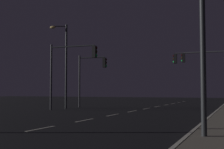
% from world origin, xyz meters
% --- Properties ---
extents(ground_plane, '(112.00, 112.00, 0.00)m').
position_xyz_m(ground_plane, '(0.00, 17.50, 0.00)').
color(ground_plane, black).
rests_on(ground_plane, ground).
extents(lane_markings_center, '(0.14, 50.00, 0.01)m').
position_xyz_m(lane_markings_center, '(0.00, 21.00, 0.01)').
color(lane_markings_center, silver).
rests_on(lane_markings_center, ground).
extents(lane_edge_line, '(0.14, 53.00, 0.01)m').
position_xyz_m(lane_edge_line, '(5.98, 22.50, 0.01)').
color(lane_edge_line, silver).
rests_on(lane_edge_line, ground).
extents(traffic_light_near_left, '(5.31, 0.40, 5.42)m').
position_xyz_m(traffic_light_near_left, '(4.56, 28.88, 4.03)').
color(traffic_light_near_left, '#38383D').
rests_on(traffic_light_near_left, sidewalk_right).
extents(traffic_light_far_left, '(4.24, 0.42, 5.46)m').
position_xyz_m(traffic_light_far_left, '(-4.95, 20.00, 3.86)').
color(traffic_light_far_left, '#38383D').
rests_on(traffic_light_far_left, ground).
extents(traffic_light_mid_left, '(4.39, 0.52, 5.67)m').
position_xyz_m(traffic_light_mid_left, '(4.63, 30.73, 4.15)').
color(traffic_light_mid_left, '#2D3033').
rests_on(traffic_light_mid_left, sidewalk_right).
extents(traffic_light_overhead_east, '(2.88, 0.49, 5.04)m').
position_xyz_m(traffic_light_overhead_east, '(-5.42, 24.78, 3.51)').
color(traffic_light_overhead_east, '#38383D').
rests_on(traffic_light_overhead_east, ground).
extents(street_lamp_mid_block, '(1.62, 0.60, 7.31)m').
position_xyz_m(street_lamp_mid_block, '(6.44, 8.30, 4.50)').
color(street_lamp_mid_block, '#2D3033').
rests_on(street_lamp_mid_block, sidewalk_right).
extents(street_lamp_corner, '(1.50, 0.78, 7.60)m').
position_xyz_m(street_lamp_corner, '(-6.88, 22.13, 4.50)').
color(street_lamp_corner, '#2D3033').
rests_on(street_lamp_corner, ground).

